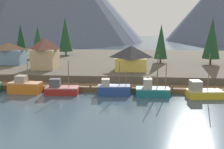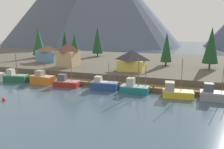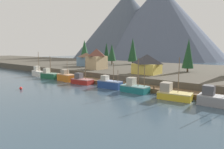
{
  "view_description": "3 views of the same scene",
  "coord_description": "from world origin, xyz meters",
  "px_view_note": "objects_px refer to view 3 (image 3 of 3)",
  "views": [
    {
      "loc": [
        5.31,
        -54.09,
        13.95
      ],
      "look_at": [
        0.16,
        1.71,
        3.34
      ],
      "focal_mm": 45.6,
      "sensor_mm": 36.0,
      "label": 1
    },
    {
      "loc": [
        20.84,
        -51.06,
        14.22
      ],
      "look_at": [
        1.23,
        2.34,
        2.94
      ],
      "focal_mm": 37.34,
      "sensor_mm": 36.0,
      "label": 2
    },
    {
      "loc": [
        30.64,
        -37.93,
        9.76
      ],
      "look_at": [
        -1.73,
        2.35,
        2.84
      ],
      "focal_mm": 30.39,
      "sensor_mm": 36.0,
      "label": 3
    }
  ],
  "objects_px": {
    "house_tan": "(97,59)",
    "channel_buoy": "(21,88)",
    "fishing_boat_white": "(38,73)",
    "fishing_boat_blue": "(109,84)",
    "fishing_boat_teal": "(134,87)",
    "house_blue": "(86,59)",
    "house_yellow": "(147,64)",
    "conifer_mid_right": "(107,52)",
    "fishing_boat_orange": "(66,77)",
    "conifer_back_right": "(133,50)",
    "fishing_boat_green": "(50,75)",
    "fishing_boat_grey": "(217,99)",
    "conifer_near_left": "(85,51)",
    "conifer_mid_left": "(112,52)",
    "fishing_boat_yellow": "(173,94)",
    "conifer_back_left": "(188,54)",
    "fishing_boat_red": "(82,80)"
  },
  "relations": [
    {
      "from": "house_yellow",
      "to": "house_blue",
      "type": "bearing_deg",
      "value": 168.59
    },
    {
      "from": "fishing_boat_grey",
      "to": "house_blue",
      "type": "distance_m",
      "value": 57.75
    },
    {
      "from": "house_tan",
      "to": "fishing_boat_teal",
      "type": "bearing_deg",
      "value": -29.38
    },
    {
      "from": "conifer_mid_left",
      "to": "channel_buoy",
      "type": "xyz_separation_m",
      "value": [
        10.96,
        -48.94,
        -7.89
      ]
    },
    {
      "from": "house_yellow",
      "to": "house_blue",
      "type": "height_order",
      "value": "house_blue"
    },
    {
      "from": "fishing_boat_green",
      "to": "fishing_boat_teal",
      "type": "distance_m",
      "value": 33.21
    },
    {
      "from": "fishing_boat_teal",
      "to": "house_blue",
      "type": "distance_m",
      "value": 42.51
    },
    {
      "from": "house_yellow",
      "to": "fishing_boat_teal",
      "type": "bearing_deg",
      "value": -72.52
    },
    {
      "from": "fishing_boat_white",
      "to": "fishing_boat_yellow",
      "type": "relative_size",
      "value": 1.06
    },
    {
      "from": "fishing_boat_yellow",
      "to": "conifer_mid_right",
      "type": "distance_m",
      "value": 64.51
    },
    {
      "from": "fishing_boat_orange",
      "to": "fishing_boat_blue",
      "type": "relative_size",
      "value": 1.01
    },
    {
      "from": "fishing_boat_red",
      "to": "house_tan",
      "type": "height_order",
      "value": "house_tan"
    },
    {
      "from": "fishing_boat_teal",
      "to": "fishing_boat_yellow",
      "type": "xyz_separation_m",
      "value": [
        9.18,
        -0.47,
        0.02
      ]
    },
    {
      "from": "fishing_boat_teal",
      "to": "fishing_boat_blue",
      "type": "bearing_deg",
      "value": -179.98
    },
    {
      "from": "house_blue",
      "to": "fishing_boat_blue",
      "type": "bearing_deg",
      "value": -34.43
    },
    {
      "from": "house_tan",
      "to": "house_blue",
      "type": "relative_size",
      "value": 0.95
    },
    {
      "from": "fishing_boat_yellow",
      "to": "house_yellow",
      "type": "height_order",
      "value": "house_yellow"
    },
    {
      "from": "fishing_boat_red",
      "to": "fishing_boat_blue",
      "type": "distance_m",
      "value": 10.06
    },
    {
      "from": "conifer_near_left",
      "to": "conifer_mid_right",
      "type": "bearing_deg",
      "value": 56.26
    },
    {
      "from": "fishing_boat_grey",
      "to": "fishing_boat_red",
      "type": "bearing_deg",
      "value": 179.25
    },
    {
      "from": "house_blue",
      "to": "conifer_back_right",
      "type": "xyz_separation_m",
      "value": [
        10.08,
        20.94,
        4.04
      ]
    },
    {
      "from": "fishing_boat_orange",
      "to": "fishing_boat_grey",
      "type": "xyz_separation_m",
      "value": [
        41.46,
        0.02,
        -0.14
      ]
    },
    {
      "from": "house_tan",
      "to": "channel_buoy",
      "type": "height_order",
      "value": "house_tan"
    },
    {
      "from": "fishing_boat_teal",
      "to": "conifer_near_left",
      "type": "xyz_separation_m",
      "value": [
        -47.76,
        29.37,
        7.89
      ]
    },
    {
      "from": "house_tan",
      "to": "conifer_back_right",
      "type": "distance_m",
      "value": 27.43
    },
    {
      "from": "conifer_back_left",
      "to": "fishing_boat_green",
      "type": "bearing_deg",
      "value": -143.75
    },
    {
      "from": "fishing_boat_teal",
      "to": "house_yellow",
      "type": "bearing_deg",
      "value": 107.43
    },
    {
      "from": "fishing_boat_orange",
      "to": "conifer_back_right",
      "type": "relative_size",
      "value": 0.51
    },
    {
      "from": "fishing_boat_red",
      "to": "fishing_boat_blue",
      "type": "bearing_deg",
      "value": -3.19
    },
    {
      "from": "fishing_boat_yellow",
      "to": "conifer_mid_right",
      "type": "relative_size",
      "value": 0.78
    },
    {
      "from": "fishing_boat_red",
      "to": "fishing_boat_teal",
      "type": "xyz_separation_m",
      "value": [
        17.41,
        0.25,
        0.1
      ]
    },
    {
      "from": "fishing_boat_orange",
      "to": "conifer_mid_left",
      "type": "bearing_deg",
      "value": 109.17
    },
    {
      "from": "conifer_back_right",
      "to": "fishing_boat_blue",
      "type": "bearing_deg",
      "value": -64.58
    },
    {
      "from": "house_blue",
      "to": "conifer_mid_right",
      "type": "xyz_separation_m",
      "value": [
        -4.35,
        18.53,
        2.93
      ]
    },
    {
      "from": "fishing_boat_yellow",
      "to": "conifer_back_left",
      "type": "bearing_deg",
      "value": 95.26
    },
    {
      "from": "fishing_boat_green",
      "to": "fishing_boat_grey",
      "type": "relative_size",
      "value": 1.02
    },
    {
      "from": "fishing_boat_green",
      "to": "fishing_boat_grey",
      "type": "distance_m",
      "value": 49.99
    },
    {
      "from": "conifer_mid_right",
      "to": "fishing_boat_blue",
      "type": "bearing_deg",
      "value": -48.8
    },
    {
      "from": "conifer_near_left",
      "to": "conifer_mid_left",
      "type": "xyz_separation_m",
      "value": [
        13.91,
        4.55,
        -0.73
      ]
    },
    {
      "from": "fishing_boat_white",
      "to": "house_tan",
      "type": "height_order",
      "value": "house_tan"
    },
    {
      "from": "fishing_boat_blue",
      "to": "fishing_boat_white",
      "type": "bearing_deg",
      "value": 174.3
    },
    {
      "from": "fishing_boat_teal",
      "to": "house_blue",
      "type": "xyz_separation_m",
      "value": [
        -37.06,
        20.36,
        4.38
      ]
    },
    {
      "from": "conifer_mid_left",
      "to": "fishing_boat_grey",
      "type": "bearing_deg",
      "value": -33.88
    },
    {
      "from": "conifer_back_left",
      "to": "fishing_boat_yellow",
      "type": "bearing_deg",
      "value": -78.1
    },
    {
      "from": "house_tan",
      "to": "channel_buoy",
      "type": "xyz_separation_m",
      "value": [
        2.17,
        -29.14,
        -5.97
      ]
    },
    {
      "from": "fishing_boat_red",
      "to": "conifer_mid_right",
      "type": "xyz_separation_m",
      "value": [
        -23.99,
        39.14,
        7.41
      ]
    },
    {
      "from": "fishing_boat_teal",
      "to": "fishing_boat_green",
      "type": "bearing_deg",
      "value": -179.43
    },
    {
      "from": "house_tan",
      "to": "fishing_boat_white",
      "type": "bearing_deg",
      "value": -138.99
    },
    {
      "from": "house_tan",
      "to": "fishing_boat_blue",
      "type": "bearing_deg",
      "value": -38.56
    },
    {
      "from": "fishing_boat_red",
      "to": "house_yellow",
      "type": "bearing_deg",
      "value": 42.38
    }
  ]
}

